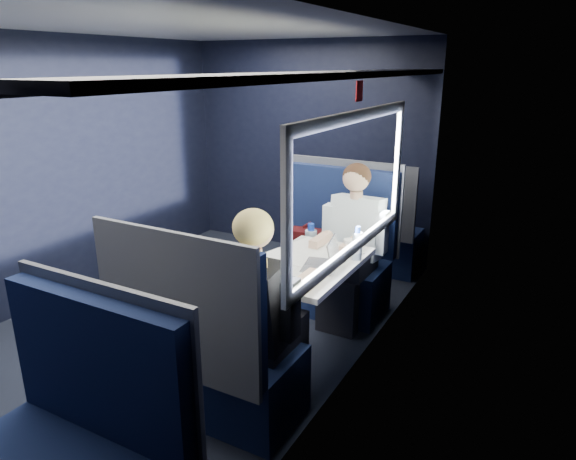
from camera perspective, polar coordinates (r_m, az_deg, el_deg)
The scene contains 13 objects.
ground at distance 4.39m, azimuth -10.53°, elevation -10.18°, with size 2.80×4.20×0.01m, color black.
room_shell at distance 3.91m, azimuth -11.49°, elevation 9.29°, with size 3.00×4.40×2.40m.
table at distance 3.58m, azimuth 1.86°, elevation -4.68°, with size 0.62×1.00×0.74m.
seat_bay_near at distance 4.48m, azimuth 4.72°, elevation -3.32°, with size 1.04×0.62×1.26m.
seat_bay_far at distance 3.12m, azimuth -8.80°, elevation -13.67°, with size 1.04×0.62×1.26m.
seat_row_front at distance 5.29m, azimuth 8.91°, elevation -0.24°, with size 1.04×0.51×1.16m.
seat_row_back at distance 2.61m, azimuth -22.12°, elevation -22.36°, with size 1.04×0.51×1.16m.
man at distance 4.14m, azimuth 7.10°, elevation -0.85°, with size 0.53×0.56×1.32m.
woman at distance 2.96m, azimuth -3.22°, elevation -8.36°, with size 0.53×0.56×1.32m.
papers at distance 3.61m, azimuth 1.57°, elevation -3.15°, with size 0.54×0.77×0.01m, color white.
laptop at distance 3.43m, azimuth 4.27°, elevation -3.36°, with size 0.28×0.32×0.21m.
bottle_small at distance 3.59m, azimuth 7.69°, elevation -1.66°, with size 0.07×0.07×0.24m.
cup at distance 3.74m, azimuth 6.76°, elevation -1.77°, with size 0.08×0.08×0.10m, color white.
Camera 1 is at (2.52, -2.96, 2.04)m, focal length 32.00 mm.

